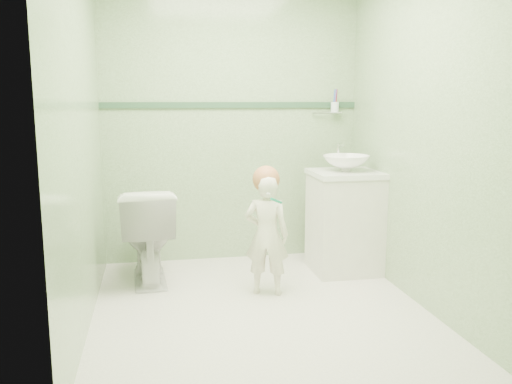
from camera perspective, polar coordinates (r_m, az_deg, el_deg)
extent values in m
plane|color=beige|center=(3.71, 0.45, -12.35)|extent=(2.50, 2.50, 0.00)
cube|color=#86A676|center=(4.67, -2.55, 7.35)|extent=(2.20, 0.04, 2.40)
cube|color=#86A676|center=(2.23, 6.78, 4.61)|extent=(2.20, 0.04, 2.40)
cube|color=#86A676|center=(3.40, -18.11, 5.96)|extent=(0.04, 2.50, 2.40)
cube|color=#86A676|center=(3.81, 17.01, 6.38)|extent=(0.04, 2.50, 2.40)
cube|color=#2D4F37|center=(4.66, -2.55, 9.19)|extent=(2.20, 0.02, 0.05)
cube|color=white|center=(4.46, 9.34, -3.29)|extent=(0.52, 0.50, 0.80)
cube|color=white|center=(4.38, 9.48, 1.94)|extent=(0.54, 0.52, 0.04)
imported|color=white|center=(4.37, 9.51, 3.03)|extent=(0.37, 0.37, 0.13)
cylinder|color=silver|center=(4.55, 8.66, 4.03)|extent=(0.03, 0.03, 0.18)
cylinder|color=silver|center=(4.50, 8.90, 4.98)|extent=(0.02, 0.12, 0.02)
cylinder|color=silver|center=(4.82, 7.57, 8.30)|extent=(0.26, 0.02, 0.02)
cylinder|color=silver|center=(4.82, 8.35, 8.88)|extent=(0.07, 0.07, 0.09)
cylinder|color=red|center=(4.82, 8.50, 9.71)|extent=(0.01, 0.01, 0.17)
cylinder|color=blue|center=(4.80, 8.27, 9.71)|extent=(0.01, 0.01, 0.17)
cylinder|color=#6943A5|center=(4.81, 8.40, 9.71)|extent=(0.01, 0.01, 0.17)
imported|color=white|center=(4.25, -11.43, -4.38)|extent=(0.45, 0.75, 0.74)
imported|color=white|center=(3.87, 1.14, -4.58)|extent=(0.37, 0.30, 0.87)
sphere|color=#B16B41|center=(3.82, 1.08, 1.36)|extent=(0.19, 0.19, 0.19)
cylinder|color=#08865C|center=(3.68, 2.16, -0.94)|extent=(0.11, 0.11, 0.06)
cube|color=white|center=(3.73, 1.32, -0.17)|extent=(0.03, 0.03, 0.02)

